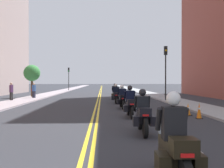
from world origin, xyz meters
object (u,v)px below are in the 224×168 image
Objects in this scene: motorcycle_0 at (175,149)px; motorcycle_1 at (143,115)px; motorcycle_4 at (116,96)px; pedestrian_0 at (34,91)px; motorcycle_2 at (130,104)px; pedestrian_1 at (11,92)px; motorcycle_3 at (122,99)px; street_tree_0 at (32,73)px; motorcycle_5 at (115,93)px; traffic_cone_1 at (188,109)px; traffic_light_far at (69,75)px; traffic_light_near at (166,64)px; traffic_cone_0 at (199,111)px.

motorcycle_1 is at bearing 89.10° from motorcycle_0.
pedestrian_0 is (-8.33, 5.99, 0.21)m from motorcycle_4.
pedestrian_1 is (-9.82, 11.03, 0.23)m from motorcycle_2.
motorcycle_3 is 15.62m from street_tree_0.
motorcycle_4 is at bearing -148.86° from pedestrian_1.
motorcycle_4 is (-0.31, 12.64, 0.01)m from motorcycle_1.
motorcycle_5 reaches higher than traffic_cone_1.
traffic_light_near is at bearing -65.40° from traffic_light_far.
motorcycle_2 is 4.44m from motorcycle_3.
traffic_light_far is (-11.23, 37.22, 2.79)m from traffic_cone_1.
motorcycle_3 is at bearing 124.64° from traffic_cone_0.
traffic_light_far reaches higher than motorcycle_2.
traffic_light_far is (-7.87, 46.74, 2.44)m from motorcycle_0.
traffic_cone_1 is 0.18× the size of street_tree_0.
street_tree_0 is at bearing 153.77° from motorcycle_5.
motorcycle_4 reaches higher than traffic_cone_1.
pedestrian_1 is at bearing 130.34° from motorcycle_2.
motorcycle_2 is 19.35m from street_tree_0.
pedestrian_0 is 3.56m from pedestrian_1.
motorcycle_5 is at bearing 91.05° from motorcycle_0.
pedestrian_1 is (-13.20, 11.60, 0.51)m from traffic_cone_0.
pedestrian_1 is at bearing -172.79° from motorcycle_5.
traffic_light_far is at bearing 106.79° from traffic_cone_1.
motorcycle_2 is at bearing -112.45° from traffic_light_near.
street_tree_0 reaches higher than motorcycle_3.
motorcycle_4 is 9.71m from traffic_cone_0.
traffic_cone_0 is (3.52, 8.30, -0.28)m from motorcycle_0.
motorcycle_0 is 17.27m from motorcycle_4.
street_tree_0 is (-12.84, 17.32, 2.37)m from traffic_cone_0.
traffic_light_far is (-8.01, 37.86, 2.45)m from motorcycle_2.
street_tree_0 is at bearing 156.48° from traffic_light_near.
motorcycle_0 is at bearing -103.14° from traffic_light_near.
traffic_light_near is at bearing 83.18° from traffic_cone_1.
motorcycle_4 is at bearing 112.33° from traffic_cone_0.
motorcycle_2 is at bearing 170.31° from traffic_cone_0.
pedestrian_1 is at bearing -93.60° from street_tree_0.
traffic_light_near is at bearing -165.11° from pedestrian_0.
motorcycle_5 is at bearing 89.48° from motorcycle_2.
traffic_cone_1 is at bearing -50.06° from motorcycle_3.
motorcycle_5 is at bearing 89.60° from motorcycle_3.
pedestrian_0 is at bearing 129.58° from motorcycle_3.
pedestrian_0 is at bearing 144.96° from motorcycle_4.
motorcycle_4 is at bearing -42.35° from street_tree_0.
traffic_cone_0 is (3.56, -13.35, -0.27)m from motorcycle_5.
motorcycle_1 is at bearing -87.91° from motorcycle_4.
motorcycle_0 is 0.97× the size of motorcycle_4.
motorcycle_2 reaches higher than traffic_cone_1.
motorcycle_1 is 15.84m from traffic_light_near.
motorcycle_3 is 8.23m from traffic_light_near.
pedestrian_0 reaches higher than motorcycle_4.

